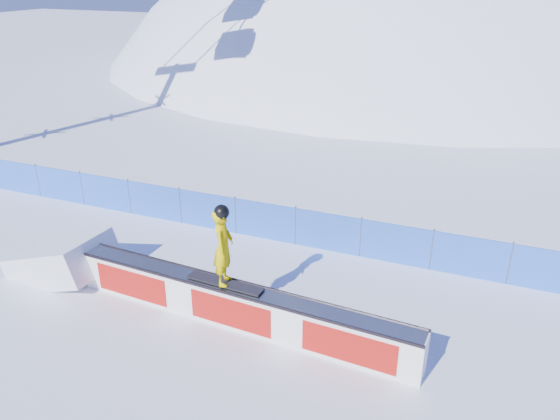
% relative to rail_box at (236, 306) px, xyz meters
% --- Properties ---
extents(ground, '(160.00, 160.00, 0.00)m').
position_rel_rail_box_xyz_m(ground, '(-3.17, -0.17, -0.52)').
color(ground, white).
rests_on(ground, ground).
extents(snow_hill, '(64.00, 64.00, 64.00)m').
position_rel_rail_box_xyz_m(snow_hill, '(-3.17, 41.83, -18.52)').
color(snow_hill, white).
rests_on(snow_hill, ground).
extents(safety_fence, '(22.05, 0.05, 1.30)m').
position_rel_rail_box_xyz_m(safety_fence, '(-3.17, 4.33, 0.09)').
color(safety_fence, blue).
rests_on(safety_fence, ground).
extents(rail_box, '(8.76, 1.13, 1.05)m').
position_rel_rail_box_xyz_m(rail_box, '(0.00, 0.00, 0.00)').
color(rail_box, white).
rests_on(rail_box, ground).
extents(snow_ramp, '(2.92, 1.92, 1.76)m').
position_rel_rail_box_xyz_m(snow_ramp, '(-5.45, 0.32, -0.52)').
color(snow_ramp, white).
rests_on(snow_ramp, ground).
extents(snowboarder, '(1.91, 0.75, 1.98)m').
position_rel_rail_box_xyz_m(snowboarder, '(-0.28, 0.02, 1.50)').
color(snowboarder, black).
rests_on(snowboarder, rail_box).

